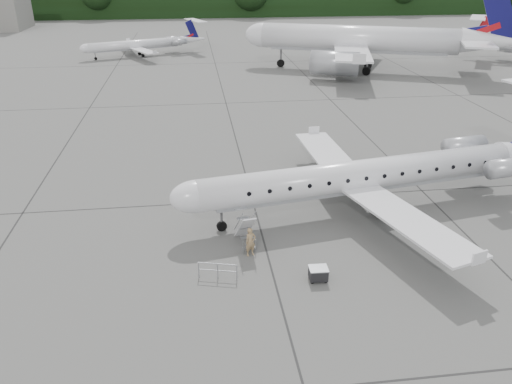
{
  "coord_description": "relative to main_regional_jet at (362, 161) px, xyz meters",
  "views": [
    {
      "loc": [
        -9.02,
        -28.87,
        16.67
      ],
      "look_at": [
        -5.18,
        1.25,
        2.3
      ],
      "focal_mm": 35.0,
      "sensor_mm": 36.0,
      "label": 1
    }
  ],
  "objects": [
    {
      "name": "passenger",
      "position": [
        -8.4,
        -4.96,
        -2.92
      ],
      "size": [
        0.79,
        0.64,
        1.86
      ],
      "primitive_type": "imported",
      "rotation": [
        0.0,
        0.0,
        0.34
      ],
      "color": "#997B53",
      "rests_on": "ground"
    },
    {
      "name": "main_regional_jet",
      "position": [
        0.0,
        0.0,
        0.0
      ],
      "size": [
        33.29,
        26.43,
        7.71
      ],
      "primitive_type": null,
      "rotation": [
        0.0,
        0.0,
        0.17
      ],
      "color": "silver",
      "rests_on": "ground"
    },
    {
      "name": "bg_narrowbody",
      "position": [
        14.66,
        47.35,
        3.11
      ],
      "size": [
        46.38,
        40.33,
        13.92
      ],
      "primitive_type": null,
      "rotation": [
        0.0,
        0.0,
        -0.38
      ],
      "color": "silver",
      "rests_on": "ground"
    },
    {
      "name": "bg_regional_left",
      "position": [
        -21.29,
        64.83,
        -0.93
      ],
      "size": [
        26.64,
        23.13,
        5.85
      ],
      "primitive_type": null,
      "rotation": [
        0.0,
        0.0,
        0.38
      ],
      "color": "silver",
      "rests_on": "ground"
    },
    {
      "name": "baggage_cart",
      "position": [
        -4.91,
        -8.08,
        -3.41
      ],
      "size": [
        1.05,
        0.86,
        0.88
      ],
      "primitive_type": null,
      "rotation": [
        0.0,
        0.0,
        -0.04
      ],
      "color": "black",
      "rests_on": "ground"
    },
    {
      "name": "airstair",
      "position": [
        -8.61,
        -3.73,
        -2.65
      ],
      "size": [
        1.21,
        2.3,
        2.41
      ],
      "primitive_type": null,
      "rotation": [
        0.0,
        0.0,
        0.17
      ],
      "color": "silver",
      "rests_on": "ground"
    },
    {
      "name": "ground",
      "position": [
        -2.36,
        -2.06,
        -3.85
      ],
      "size": [
        320.0,
        320.0,
        0.0
      ],
      "primitive_type": "plane",
      "color": "#585856",
      "rests_on": "ground"
    },
    {
      "name": "treeline",
      "position": [
        -2.36,
        127.94,
        0.15
      ],
      "size": [
        260.0,
        4.0,
        8.0
      ],
      "primitive_type": "cube",
      "color": "black",
      "rests_on": "ground"
    },
    {
      "name": "safety_railing",
      "position": [
        -10.55,
        -7.21,
        -3.35
      ],
      "size": [
        2.15,
        0.62,
        1.0
      ],
      "primitive_type": null,
      "rotation": [
        0.0,
        0.0,
        -0.25
      ],
      "color": "gray",
      "rests_on": "ground"
    }
  ]
}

